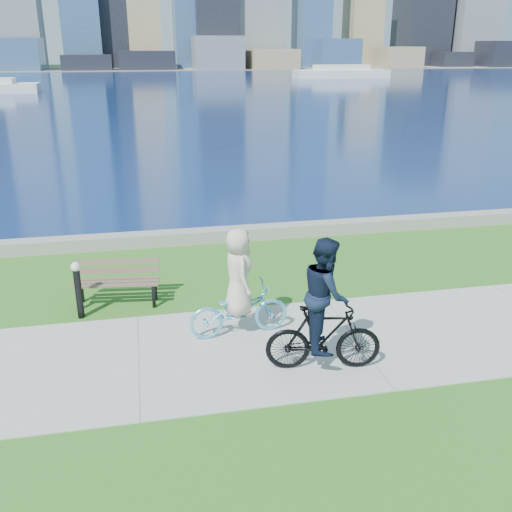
{
  "coord_description": "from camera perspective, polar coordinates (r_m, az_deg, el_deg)",
  "views": [
    {
      "loc": [
        -3.73,
        -8.9,
        5.21
      ],
      "look_at": [
        -1.52,
        1.89,
        1.1
      ],
      "focal_mm": 40.0,
      "sensor_mm": 36.0,
      "label": 1
    }
  ],
  "objects": [
    {
      "name": "ground",
      "position": [
        10.97,
        9.9,
        -8.23
      ],
      "size": [
        320.0,
        320.0,
        0.0
      ],
      "primitive_type": "plane",
      "color": "#286119",
      "rests_on": "ground"
    },
    {
      "name": "bollard_lamp",
      "position": [
        11.88,
        -17.38,
        -2.91
      ],
      "size": [
        0.19,
        0.19,
        1.2
      ],
      "color": "black",
      "rests_on": "ground"
    },
    {
      "name": "ferry_far",
      "position": [
        97.37,
        8.52,
        17.68
      ],
      "size": [
        15.18,
        4.34,
        2.06
      ],
      "color": "silver",
      "rests_on": "ground"
    },
    {
      "name": "cyclist_man",
      "position": [
        9.5,
        6.85,
        -6.0
      ],
      "size": [
        0.88,
        2.0,
        2.34
      ],
      "rotation": [
        0.0,
        0.0,
        1.4
      ],
      "color": "black",
      "rests_on": "ground"
    },
    {
      "name": "seawall",
      "position": [
        16.35,
        2.18,
        2.51
      ],
      "size": [
        90.0,
        0.5,
        0.35
      ],
      "primitive_type": "cube",
      "color": "gray",
      "rests_on": "ground"
    },
    {
      "name": "cyclist_woman",
      "position": [
        10.63,
        -1.75,
        -4.05
      ],
      "size": [
        0.84,
        1.97,
        2.1
      ],
      "rotation": [
        0.0,
        0.0,
        1.66
      ],
      "color": "#61C8ED",
      "rests_on": "ground"
    },
    {
      "name": "bay_water",
      "position": [
        81.16,
        -9.32,
        16.52
      ],
      "size": [
        320.0,
        131.0,
        0.01
      ],
      "primitive_type": "cube",
      "color": "#0C2151",
      "rests_on": "ground"
    },
    {
      "name": "concrete_path",
      "position": [
        10.96,
        9.91,
        -8.18
      ],
      "size": [
        80.0,
        3.5,
        0.02
      ],
      "primitive_type": "cube",
      "color": "#9E9F9A",
      "rests_on": "ground"
    },
    {
      "name": "park_bench",
      "position": [
        12.39,
        -13.75,
        -2.18
      ],
      "size": [
        1.84,
        0.82,
        0.92
      ],
      "rotation": [
        0.0,
        0.0,
        -0.12
      ],
      "color": "black",
      "rests_on": "ground"
    },
    {
      "name": "far_shore",
      "position": [
        139.05,
        -10.57,
        18.0
      ],
      "size": [
        320.0,
        30.0,
        0.12
      ],
      "primitive_type": "cube",
      "color": "slate",
      "rests_on": "ground"
    }
  ]
}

